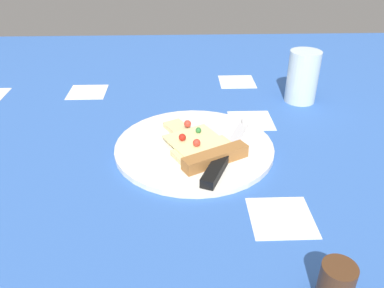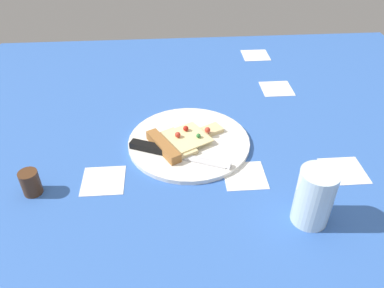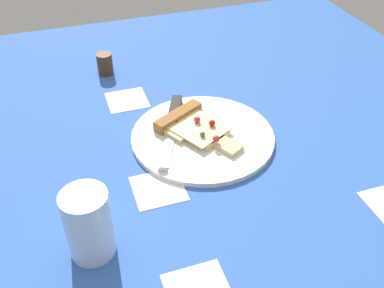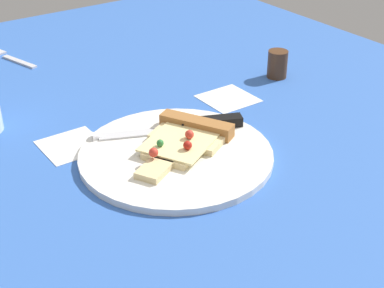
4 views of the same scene
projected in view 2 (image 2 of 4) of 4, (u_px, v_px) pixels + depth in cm
name	position (u px, v px, depth cm)	size (l,w,h in cm)	color
ground_plane	(223.00, 163.00, 87.94)	(145.09, 145.09, 3.00)	#3360B7
plate	(189.00, 142.00, 91.04)	(29.05, 29.05, 1.05)	white
pizza_slice	(180.00, 141.00, 89.14)	(19.01, 15.19, 2.68)	beige
knife	(169.00, 152.00, 86.06)	(22.88, 11.39, 2.45)	silver
drinking_glass	(314.00, 197.00, 68.93)	(6.97, 6.97, 11.74)	silver
pepper_shaker	(31.00, 183.00, 76.57)	(3.86, 3.86, 5.36)	#4C2D19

